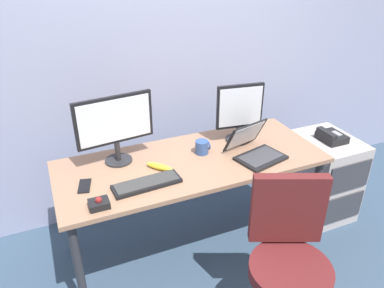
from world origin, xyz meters
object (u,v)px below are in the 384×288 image
Objects in this scene: monitor_main at (115,124)px; laptop at (255,149)px; coffee_mug at (202,147)px; banana at (160,167)px; cell_phone at (85,186)px; office_chair at (287,270)px; keyboard at (147,183)px; trackball_mouse at (99,204)px; file_cabinet at (322,176)px; desk_phone at (331,137)px; monitor_side at (240,111)px.

laptop is at bearing -18.83° from monitor_main.
coffee_mug is at bearing -11.89° from monitor_main.
banana is at bearing -43.72° from monitor_main.
monitor_main is at bearing 161.17° from laptop.
laptop is at bearing 10.34° from cell_phone.
banana reaches higher than cell_phone.
office_chair is 0.93m from keyboard.
coffee_mug is at bearing 23.06° from trackball_mouse.
monitor_main reaches higher than laptop.
file_cabinet is 1.35× the size of monitor_main.
monitor_main reaches higher than office_chair.
keyboard is at bearing -176.29° from laptop.
office_chair is at bearing -56.28° from monitor_main.
banana is at bearing 47.11° from keyboard.
trackball_mouse reaches higher than banana.
file_cabinet is 4.78× the size of cell_phone.
keyboard is 0.78m from laptop.
desk_phone is at bearing 4.48° from keyboard.
trackball_mouse is at bearing -115.64° from monitor_main.
keyboard is at bearing -132.89° from banana.
cell_phone is 0.47m from banana.
file_cabinet is 1.75m from monitor_main.
trackball_mouse is (-1.81, -0.23, 0.43)m from file_cabinet.
monitor_side is 3.87× the size of trackball_mouse.
cell_phone is at bearing 139.60° from office_chair.
laptop is 1.09m from trackball_mouse.
banana reaches higher than keyboard.
monitor_main is at bearing 54.24° from cell_phone.
file_cabinet is 3.40× the size of desk_phone.
trackball_mouse is at bearing -159.87° from monitor_side.
desk_phone is 0.52× the size of laptop.
monitor_main is (-1.59, 0.23, 0.30)m from desk_phone.
monitor_side is 1.18m from trackball_mouse.
office_chair is at bearing -48.45° from keyboard.
desk_phone reaches higher than cell_phone.
desk_phone is 1.85m from cell_phone.
desk_phone is 0.21× the size of office_chair.
file_cabinet is 1.63× the size of keyboard.
trackball_mouse is (-1.09, -0.40, -0.21)m from monitor_side.
coffee_mug is (-0.32, -0.07, -0.19)m from monitor_side.
monitor_side reaches higher than file_cabinet.
keyboard is at bearing 131.55° from office_chair.
keyboard is (-1.51, -0.12, 0.04)m from desk_phone.
monitor_main is 5.01× the size of coffee_mug.
trackball_mouse is at bearing -161.95° from keyboard.
trackball_mouse is 0.77× the size of cell_phone.
keyboard is 3.80× the size of trackball_mouse.
office_chair reaches higher than coffee_mug.
office_chair is at bearing -82.80° from coffee_mug.
coffee_mug reaches higher than banana.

